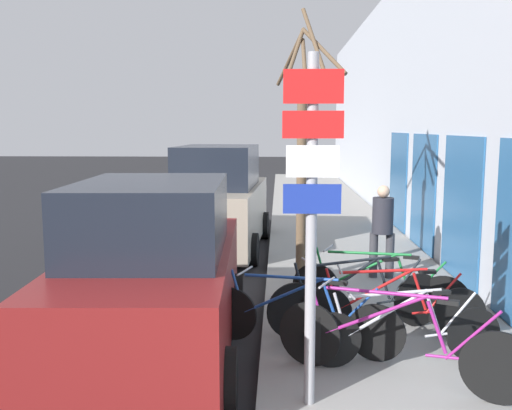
% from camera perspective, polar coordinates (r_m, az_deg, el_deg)
% --- Properties ---
extents(ground_plane, '(80.00, 80.00, 0.00)m').
position_cam_1_polar(ground_plane, '(12.71, -3.17, -4.52)').
color(ground_plane, black).
extents(sidewalk_curb, '(3.20, 32.00, 0.15)m').
position_cam_1_polar(sidewalk_curb, '(15.45, 7.49, -2.08)').
color(sidewalk_curb, gray).
rests_on(sidewalk_curb, ground).
extents(building_facade, '(0.23, 32.00, 6.50)m').
position_cam_1_polar(building_facade, '(15.40, 14.31, 9.46)').
color(building_facade, '#B2B7C1').
rests_on(building_facade, ground).
extents(signpost, '(0.53, 0.12, 3.20)m').
position_cam_1_polar(signpost, '(5.10, 5.58, -0.65)').
color(signpost, '#939399').
rests_on(signpost, sidewalk_curb).
extents(bicycle_0, '(2.35, 1.13, 0.96)m').
position_cam_1_polar(bicycle_0, '(6.02, 13.92, -13.35)').
color(bicycle_0, black).
rests_on(bicycle_0, sidewalk_curb).
extents(bicycle_1, '(2.15, 0.49, 0.84)m').
position_cam_1_polar(bicycle_1, '(6.51, 14.62, -12.18)').
color(bicycle_1, black).
rests_on(bicycle_1, sidewalk_curb).
extents(bicycle_2, '(2.26, 0.85, 0.89)m').
position_cam_1_polar(bicycle_2, '(6.70, 4.48, -11.17)').
color(bicycle_2, black).
rests_on(bicycle_2, sidewalk_curb).
extents(bicycle_3, '(2.25, 0.44, 0.89)m').
position_cam_1_polar(bicycle_3, '(7.19, 13.47, -10.04)').
color(bicycle_3, black).
rests_on(bicycle_3, sidewalk_curb).
extents(bicycle_4, '(2.29, 0.78, 0.96)m').
position_cam_1_polar(bicycle_4, '(7.34, 10.22, -9.39)').
color(bicycle_4, black).
rests_on(bicycle_4, sidewalk_curb).
extents(bicycle_5, '(2.25, 0.89, 0.93)m').
position_cam_1_polar(bicycle_5, '(7.89, 12.03, -8.29)').
color(bicycle_5, black).
rests_on(bicycle_5, sidewalk_curb).
extents(parked_car_0, '(2.12, 4.46, 2.11)m').
position_cam_1_polar(parked_car_0, '(6.76, -10.06, -7.27)').
color(parked_car_0, maroon).
rests_on(parked_car_0, ground).
extents(parked_car_1, '(2.15, 4.59, 2.31)m').
position_cam_1_polar(parked_car_1, '(12.53, -3.75, 0.17)').
color(parked_car_1, gray).
rests_on(parked_car_1, ground).
extents(pedestrian_near, '(0.41, 0.35, 1.59)m').
position_cam_1_polar(pedestrian_near, '(9.89, 12.54, -1.94)').
color(pedestrian_near, '#333338').
rests_on(pedestrian_near, sidewalk_curb).
extents(street_tree, '(1.06, 2.07, 4.41)m').
position_cam_1_polar(street_tree, '(9.28, 4.63, 5.03)').
color(street_tree, brown).
rests_on(street_tree, sidewalk_curb).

